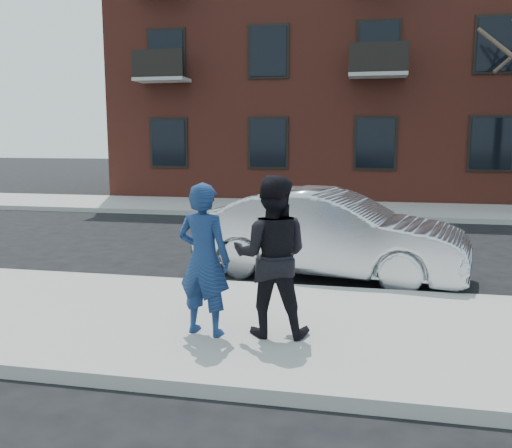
# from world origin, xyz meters

# --- Properties ---
(ground) EXTENTS (100.00, 100.00, 0.00)m
(ground) POSITION_xyz_m (0.00, 0.00, 0.00)
(ground) COLOR black
(ground) RESTS_ON ground
(near_sidewalk) EXTENTS (50.00, 3.50, 0.15)m
(near_sidewalk) POSITION_xyz_m (0.00, -0.25, 0.07)
(near_sidewalk) COLOR #9C9893
(near_sidewalk) RESTS_ON ground
(near_curb) EXTENTS (50.00, 0.10, 0.15)m
(near_curb) POSITION_xyz_m (0.00, 1.55, 0.07)
(near_curb) COLOR #999691
(near_curb) RESTS_ON ground
(far_sidewalk) EXTENTS (50.00, 3.50, 0.15)m
(far_sidewalk) POSITION_xyz_m (0.00, 11.25, 0.07)
(far_sidewalk) COLOR #9C9893
(far_sidewalk) RESTS_ON ground
(far_curb) EXTENTS (50.00, 0.10, 0.15)m
(far_curb) POSITION_xyz_m (0.00, 9.45, 0.07)
(far_curb) COLOR #999691
(far_curb) RESTS_ON ground
(apartment_building) EXTENTS (24.30, 10.30, 12.30)m
(apartment_building) POSITION_xyz_m (2.00, 18.00, 6.16)
(apartment_building) COLOR maroon
(apartment_building) RESTS_ON ground
(silver_sedan) EXTENTS (4.84, 2.48, 1.52)m
(silver_sedan) POSITION_xyz_m (-0.76, 2.74, 0.76)
(silver_sedan) COLOR #B7BABF
(silver_sedan) RESTS_ON ground
(man_hoodie) EXTENTS (0.72, 0.57, 1.77)m
(man_hoodie) POSITION_xyz_m (-1.97, -0.73, 1.04)
(man_hoodie) COLOR navy
(man_hoodie) RESTS_ON near_sidewalk
(man_peacoat) EXTENTS (0.94, 0.76, 1.85)m
(man_peacoat) POSITION_xyz_m (-1.21, -0.58, 1.08)
(man_peacoat) COLOR black
(man_peacoat) RESTS_ON near_sidewalk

